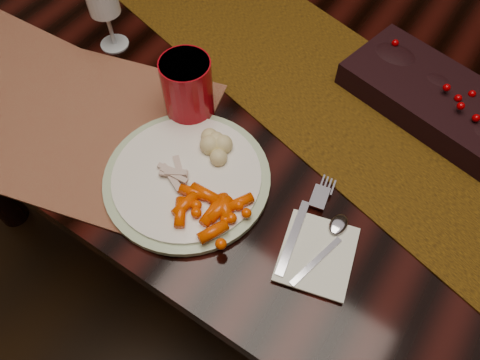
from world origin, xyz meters
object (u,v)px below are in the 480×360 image
Objects in this scene: turkey_shreds at (171,171)px; placemat_main at (72,122)px; dining_table at (291,183)px; wine_glass at (105,11)px; red_cup at (188,89)px; napkin at (317,254)px; mashed_potatoes at (213,142)px; baby_carrots at (210,204)px; dinner_plate at (187,177)px; centerpiece at (434,93)px.

placemat_main is at bearing -178.94° from turkey_shreds.
wine_glass reaches higher than dining_table.
napkin is at bearing -20.18° from red_cup.
baby_carrots is at bearing -57.77° from mashed_potatoes.
placemat_main is at bearing -162.11° from mashed_potatoes.
mashed_potatoes is 0.59× the size of red_cup.
mashed_potatoes is at bearing -30.28° from red_cup.
red_cup is at bearing -127.48° from dining_table.
napkin is (0.28, 0.01, -0.02)m from turkey_shreds.
red_cup reaches higher than dinner_plate.
dinner_plate is 2.22× the size of napkin.
dinner_plate is at bearing -100.85° from dining_table.
baby_carrots is at bearing -28.27° from wine_glass.
red_cup is (-0.15, -0.19, 0.44)m from dining_table.
red_cup reaches higher than placemat_main.
dining_table is 13.97× the size of napkin.
dinner_plate is at bearing 25.00° from turkey_shreds.
dining_table is at bearing 106.37° from napkin.
red_cup is (-0.09, 0.05, 0.03)m from mashed_potatoes.
centerpiece is 4.46× the size of mashed_potatoes.
red_cup is at bearing 115.21° from turkey_shreds.
baby_carrots is 0.64× the size of wine_glass.
dining_table is 14.48× the size of red_cup.
turkey_shreds is at bearing 169.20° from baby_carrots.
wine_glass reaches higher than napkin.
dining_table is at bearing 91.35° from baby_carrots.
baby_carrots is (0.33, -0.01, 0.03)m from placemat_main.
dinner_plate is 1.67× the size of wine_glass.
mashed_potatoes reaches higher than napkin.
centerpiece is 2.63× the size of red_cup.
dinner_plate is at bearing -29.46° from wine_glass.
baby_carrots is 0.12m from mashed_potatoes.
napkin is (0.25, -0.07, -0.03)m from mashed_potatoes.
mashed_potatoes reaches higher than turkey_shreds.
turkey_shreds is at bearing -109.90° from mashed_potatoes.
wine_glass is (-0.31, 0.20, 0.06)m from turkey_shreds.
centerpiece is 0.68m from placemat_main.
baby_carrots reaches higher than dinner_plate.
wine_glass is (-0.25, 0.06, 0.02)m from red_cup.
dining_table is at bearing 31.58° from placemat_main.
turkey_shreds is (-0.08, -0.33, 0.40)m from dining_table.
dinner_plate is 0.39m from wine_glass.
dining_table is 24.55× the size of mashed_potatoes.
wine_glass reaches higher than mashed_potatoes.
placemat_main is (-0.54, -0.41, -0.03)m from centerpiece.
dining_table is 5.51× the size of centerpiece.
red_cup is (-0.06, 0.14, 0.04)m from turkey_shreds.
centerpiece is 4.61× the size of turkey_shreds.
centerpiece reaches higher than baby_carrots.
mashed_potatoes is 0.26m from napkin.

